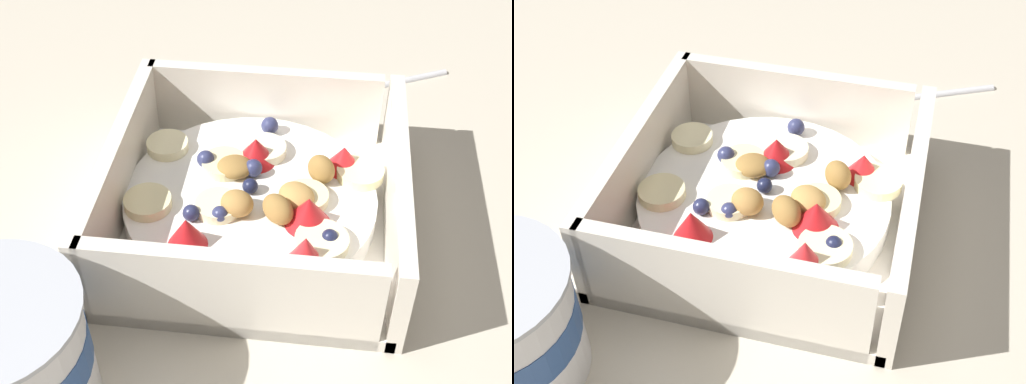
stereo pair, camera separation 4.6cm
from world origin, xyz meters
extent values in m
plane|color=beige|center=(0.00, 0.00, 0.00)|extent=(2.40, 2.40, 0.00)
cube|color=white|center=(-0.02, 0.00, 0.01)|extent=(0.19, 0.19, 0.01)
cube|color=white|center=(-0.02, -0.10, 0.03)|extent=(0.19, 0.01, 0.07)
cube|color=white|center=(-0.02, 0.09, 0.03)|extent=(0.19, 0.01, 0.07)
cube|color=white|center=(-0.11, 0.00, 0.03)|extent=(0.01, 0.17, 0.07)
cube|color=white|center=(0.07, 0.00, 0.03)|extent=(0.01, 0.17, 0.07)
cylinder|color=white|center=(-0.02, 0.00, 0.02)|extent=(0.17, 0.17, 0.02)
cylinder|color=#F4EAB7|center=(0.02, 0.06, 0.03)|extent=(0.03, 0.03, 0.01)
cylinder|color=beige|center=(0.01, 0.02, 0.03)|extent=(0.04, 0.04, 0.01)
cylinder|color=beige|center=(-0.02, -0.04, 0.03)|extent=(0.04, 0.04, 0.01)
cylinder|color=#F4EAB7|center=(-0.04, 0.02, 0.03)|extent=(0.04, 0.04, 0.01)
cylinder|color=#F4EAB7|center=(-0.06, -0.05, 0.03)|extent=(0.05, 0.05, 0.01)
cylinder|color=beige|center=(0.01, -0.07, 0.03)|extent=(0.04, 0.04, 0.01)
cylinder|color=#F7EFC6|center=(0.02, -0.01, 0.03)|extent=(0.04, 0.04, 0.01)
cylinder|color=beige|center=(-0.04, 0.06, 0.03)|extent=(0.04, 0.04, 0.01)
cone|color=red|center=(0.01, -0.06, 0.04)|extent=(0.03, 0.03, 0.02)
cone|color=red|center=(-0.04, -0.04, 0.04)|extent=(0.04, 0.04, 0.02)
cone|color=red|center=(-0.07, 0.03, 0.04)|extent=(0.03, 0.03, 0.02)
cone|color=red|center=(-0.08, -0.04, 0.04)|extent=(0.03, 0.03, 0.02)
cone|color=red|center=(0.02, 0.00, 0.04)|extent=(0.04, 0.04, 0.02)
sphere|color=navy|center=(0.01, 0.03, 0.03)|extent=(0.01, 0.01, 0.01)
sphere|color=#191E3D|center=(-0.02, 0.00, 0.03)|extent=(0.01, 0.01, 0.01)
sphere|color=navy|center=(-0.08, -0.06, 0.03)|extent=(0.01, 0.01, 0.01)
sphere|color=navy|center=(0.05, -0.01, 0.04)|extent=(0.01, 0.01, 0.01)
sphere|color=#23284C|center=(-0.05, 0.03, 0.03)|extent=(0.01, 0.01, 0.01)
sphere|color=#191E3D|center=(-0.06, -0.05, 0.03)|extent=(0.01, 0.01, 0.01)
sphere|color=navy|center=(-0.05, 0.02, 0.03)|extent=(0.01, 0.01, 0.01)
sphere|color=navy|center=(0.00, 0.00, 0.03)|extent=(0.01, 0.01, 0.01)
ellipsoid|color=olive|center=(0.00, 0.01, 0.03)|extent=(0.02, 0.03, 0.01)
ellipsoid|color=#AD7F42|center=(-0.04, 0.01, 0.04)|extent=(0.03, 0.03, 0.02)
ellipsoid|color=olive|center=(0.00, -0.05, 0.04)|extent=(0.03, 0.03, 0.02)
ellipsoid|color=tan|center=(-0.03, -0.03, 0.04)|extent=(0.03, 0.03, 0.01)
ellipsoid|color=olive|center=(-0.04, -0.02, 0.04)|extent=(0.03, 0.03, 0.02)
ellipsoid|color=silver|center=(0.13, -0.02, 0.00)|extent=(0.05, 0.06, 0.01)
cylinder|color=silver|center=(0.16, -0.09, 0.00)|extent=(0.06, 0.12, 0.01)
camera|label=1|loc=(-0.36, -0.04, 0.34)|focal=48.95mm
camera|label=2|loc=(-0.35, -0.09, 0.34)|focal=48.95mm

